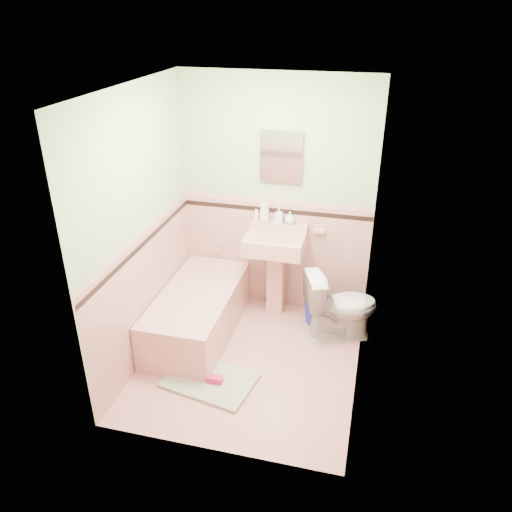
% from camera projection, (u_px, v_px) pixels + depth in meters
% --- Properties ---
extents(floor, '(2.20, 2.20, 0.00)m').
position_uv_depth(floor, '(250.00, 361.00, 4.83)').
color(floor, '#D7948D').
rests_on(floor, ground).
extents(ceiling, '(2.20, 2.20, 0.00)m').
position_uv_depth(ceiling, '(248.00, 88.00, 3.69)').
color(ceiling, white).
rests_on(ceiling, ground).
extents(wall_back, '(2.50, 0.00, 2.50)m').
position_uv_depth(wall_back, '(276.00, 198.00, 5.21)').
color(wall_back, beige).
rests_on(wall_back, ground).
extents(wall_front, '(2.50, 0.00, 2.50)m').
position_uv_depth(wall_front, '(206.00, 313.00, 3.31)').
color(wall_front, beige).
rests_on(wall_front, ground).
extents(wall_left, '(0.00, 2.50, 2.50)m').
position_uv_depth(wall_left, '(140.00, 231.00, 4.48)').
color(wall_left, beige).
rests_on(wall_left, ground).
extents(wall_right, '(0.00, 2.50, 2.50)m').
position_uv_depth(wall_right, '(370.00, 256.00, 4.04)').
color(wall_right, beige).
rests_on(wall_right, ground).
extents(wainscot_back, '(2.00, 0.00, 2.00)m').
position_uv_depth(wainscot_back, '(275.00, 255.00, 5.50)').
color(wainscot_back, '#DA9A92').
rests_on(wainscot_back, ground).
extents(wainscot_front, '(2.00, 0.00, 2.00)m').
position_uv_depth(wainscot_front, '(210.00, 388.00, 3.61)').
color(wainscot_front, '#DA9A92').
rests_on(wainscot_front, ground).
extents(wainscot_left, '(0.00, 2.20, 2.20)m').
position_uv_depth(wainscot_left, '(148.00, 294.00, 4.77)').
color(wainscot_left, '#DA9A92').
rests_on(wainscot_left, ground).
extents(wainscot_right, '(0.00, 2.20, 2.20)m').
position_uv_depth(wainscot_right, '(360.00, 323.00, 4.34)').
color(wainscot_right, '#DA9A92').
rests_on(wainscot_right, ground).
extents(accent_back, '(2.00, 0.00, 2.00)m').
position_uv_depth(accent_back, '(276.00, 211.00, 5.25)').
color(accent_back, black).
rests_on(accent_back, ground).
extents(accent_front, '(2.00, 0.00, 2.00)m').
position_uv_depth(accent_front, '(207.00, 328.00, 3.38)').
color(accent_front, black).
rests_on(accent_front, ground).
extents(accent_left, '(0.00, 2.20, 2.20)m').
position_uv_depth(accent_left, '(143.00, 244.00, 4.53)').
color(accent_left, black).
rests_on(accent_left, ground).
extents(accent_right, '(0.00, 2.20, 2.20)m').
position_uv_depth(accent_right, '(366.00, 270.00, 4.11)').
color(accent_right, black).
rests_on(accent_right, ground).
extents(cap_back, '(2.00, 0.00, 2.00)m').
position_uv_depth(cap_back, '(276.00, 201.00, 5.21)').
color(cap_back, '#D79592').
rests_on(cap_back, ground).
extents(cap_front, '(2.00, 0.00, 2.00)m').
position_uv_depth(cap_front, '(207.00, 315.00, 3.34)').
color(cap_front, '#D79592').
rests_on(cap_front, ground).
extents(cap_left, '(0.00, 2.20, 2.20)m').
position_uv_depth(cap_left, '(142.00, 234.00, 4.49)').
color(cap_left, '#D79592').
rests_on(cap_left, ground).
extents(cap_right, '(0.00, 2.20, 2.20)m').
position_uv_depth(cap_right, '(367.00, 259.00, 4.06)').
color(cap_right, '#D79592').
rests_on(cap_right, ground).
extents(bathtub, '(0.70, 1.50, 0.45)m').
position_uv_depth(bathtub, '(198.00, 313.00, 5.15)').
color(bathtub, '#D29088').
rests_on(bathtub, floor).
extents(tub_faucet, '(0.04, 0.12, 0.04)m').
position_uv_depth(tub_faucet, '(218.00, 248.00, 5.59)').
color(tub_faucet, silver).
rests_on(tub_faucet, wall_back).
extents(sink, '(0.60, 0.49, 0.94)m').
position_uv_depth(sink, '(275.00, 276.00, 5.35)').
color(sink, '#D29088').
rests_on(sink, floor).
extents(sink_faucet, '(0.02, 0.02, 0.10)m').
position_uv_depth(sink_faucet, '(278.00, 229.00, 5.25)').
color(sink_faucet, silver).
rests_on(sink_faucet, sink).
extents(medicine_cabinet, '(0.36, 0.04, 0.45)m').
position_uv_depth(medicine_cabinet, '(281.00, 157.00, 4.97)').
color(medicine_cabinet, white).
rests_on(medicine_cabinet, wall_back).
extents(soap_dish, '(0.11, 0.06, 0.04)m').
position_uv_depth(soap_dish, '(319.00, 231.00, 5.21)').
color(soap_dish, '#D29088').
rests_on(soap_dish, wall_back).
extents(soap_bottle_left, '(0.14, 0.14, 0.27)m').
position_uv_depth(soap_bottle_left, '(265.00, 209.00, 5.23)').
color(soap_bottle_left, '#B2B2B2').
rests_on(soap_bottle_left, sink).
extents(soap_bottle_mid, '(0.08, 0.08, 0.17)m').
position_uv_depth(soap_bottle_mid, '(279.00, 215.00, 5.22)').
color(soap_bottle_mid, '#B2B2B2').
rests_on(soap_bottle_mid, sink).
extents(soap_bottle_right, '(0.11, 0.11, 0.13)m').
position_uv_depth(soap_bottle_right, '(290.00, 218.00, 5.20)').
color(soap_bottle_right, '#B2B2B2').
rests_on(soap_bottle_right, sink).
extents(tube, '(0.05, 0.05, 0.12)m').
position_uv_depth(tube, '(256.00, 215.00, 5.28)').
color(tube, white).
rests_on(tube, sink).
extents(toilet, '(0.81, 0.63, 0.72)m').
position_uv_depth(toilet, '(341.00, 306.00, 5.03)').
color(toilet, white).
rests_on(toilet, floor).
extents(bucket, '(0.29, 0.29, 0.27)m').
position_uv_depth(bucket, '(316.00, 311.00, 5.36)').
color(bucket, '#1A26B0').
rests_on(bucket, floor).
extents(bath_mat, '(0.87, 0.66, 0.03)m').
position_uv_depth(bath_mat, '(210.00, 380.00, 4.56)').
color(bath_mat, gray).
rests_on(bath_mat, floor).
extents(shoe, '(0.14, 0.07, 0.06)m').
position_uv_depth(shoe, '(215.00, 379.00, 4.50)').
color(shoe, '#BF1E59').
rests_on(shoe, bath_mat).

